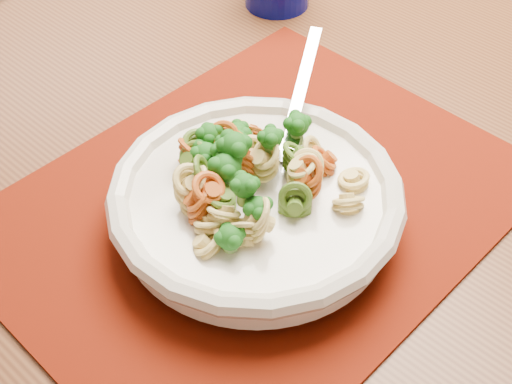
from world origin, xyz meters
name	(u,v)px	position (x,y,z in m)	size (l,w,h in m)	color
dining_table	(210,261)	(-0.25, -0.67, 0.64)	(1.53, 1.29, 0.75)	#5A3219
placemat	(258,204)	(-0.22, -0.71, 0.75)	(0.46, 0.36, 0.00)	#5F1104
pasta_bowl	(256,201)	(-0.23, -0.73, 0.78)	(0.25, 0.25, 0.05)	beige
pasta_broccoli_heap	(256,187)	(-0.23, -0.73, 0.80)	(0.22, 0.22, 0.06)	#E4C571
fork	(285,150)	(-0.19, -0.70, 0.80)	(0.19, 0.02, 0.01)	silver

